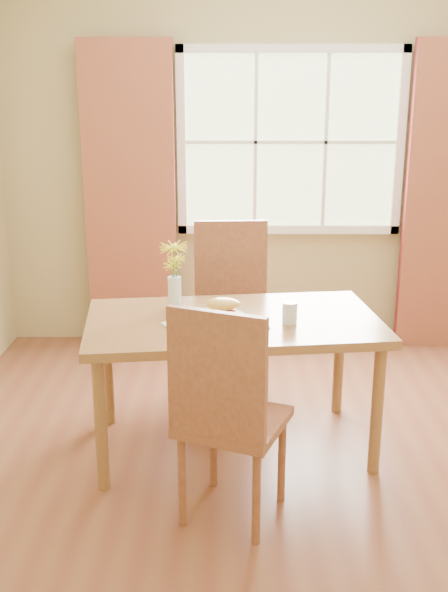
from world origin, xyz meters
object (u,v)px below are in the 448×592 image
dining_table (233,332)px  croissant_sandwich (223,311)px  water_glass (290,313)px  chair_far (232,302)px  flower_vase (174,269)px  chair_near (226,408)px

dining_table → croissant_sandwich: 0.21m
croissant_sandwich → water_glass: bearing=7.9°
chair_far → flower_vase: size_ratio=2.95×
flower_vase → water_glass: bearing=-21.0°
dining_table → water_glass: size_ratio=14.23×
chair_near → flower_vase: flower_vase is taller
chair_near → croissant_sandwich: bearing=114.0°
dining_table → water_glass: water_glass is taller
flower_vase → croissant_sandwich: bearing=-46.5°
chair_near → chair_far: bearing=111.0°
water_glass → flower_vase: 0.66m
chair_near → water_glass: (0.32, 0.62, 0.22)m
water_glass → flower_vase: size_ratio=0.30×
dining_table → chair_near: chair_near is taller
chair_near → chair_far: chair_far is taller
croissant_sandwich → water_glass: 0.34m
dining_table → water_glass: 0.32m
chair_near → flower_vase: bearing=130.2°
chair_far → water_glass: bearing=-73.7°
dining_table → chair_far: size_ratio=1.46×
dining_table → flower_vase: (-0.31, 0.15, 0.30)m
croissant_sandwich → chair_far: bearing=87.1°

